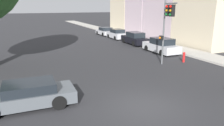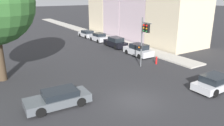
% 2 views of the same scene
% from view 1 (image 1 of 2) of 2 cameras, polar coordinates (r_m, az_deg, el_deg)
% --- Properties ---
extents(ground_plane, '(300.00, 300.00, 0.00)m').
position_cam_1_polar(ground_plane, '(11.30, 8.72, -11.17)').
color(ground_plane, '#28282B').
extents(sidewalk_strip, '(2.74, 60.00, 0.17)m').
position_cam_1_polar(sidewalk_strip, '(44.76, -1.84, 8.58)').
color(sidewalk_strip, '#ADA89E').
rests_on(sidewalk_strip, ground_plane).
extents(rowhouse_backdrop, '(8.24, 26.45, 12.01)m').
position_cam_1_polar(rowhouse_backdrop, '(37.09, 13.28, 15.39)').
color(rowhouse_backdrop, beige).
rests_on(rowhouse_backdrop, ground_plane).
extents(traffic_signal, '(0.52, 1.81, 5.58)m').
position_cam_1_polar(traffic_signal, '(18.34, 14.22, 10.99)').
color(traffic_signal, '#515456').
rests_on(traffic_signal, ground_plane).
extents(crossing_car_1, '(4.79, 2.13, 1.27)m').
position_cam_1_polar(crossing_car_1, '(11.69, -21.35, -7.81)').
color(crossing_car_1, '#4C5156').
rests_on(crossing_car_1, ground_plane).
extents(parked_car_0, '(1.98, 4.45, 1.60)m').
position_cam_1_polar(parked_car_0, '(23.97, 12.72, 4.39)').
color(parked_car_0, '#B7B7BC').
rests_on(parked_car_0, ground_plane).
extents(parked_car_1, '(2.07, 4.63, 1.59)m').
position_cam_1_polar(parked_car_1, '(28.82, 5.96, 6.38)').
color(parked_car_1, black).
rests_on(parked_car_1, ground_plane).
extents(parked_car_2, '(1.91, 3.95, 1.47)m').
position_cam_1_polar(parked_car_2, '(33.51, 1.31, 7.54)').
color(parked_car_2, '#B7B7BC').
rests_on(parked_car_2, ground_plane).
extents(parked_car_3, '(2.13, 4.01, 1.32)m').
position_cam_1_polar(parked_car_3, '(37.76, -1.78, 8.25)').
color(parked_car_3, '#B7B7BC').
rests_on(parked_car_3, ground_plane).
extents(fire_hydrant, '(0.22, 0.22, 0.92)m').
position_cam_1_polar(fire_hydrant, '(20.47, 18.27, 1.55)').
color(fire_hydrant, red).
rests_on(fire_hydrant, ground_plane).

